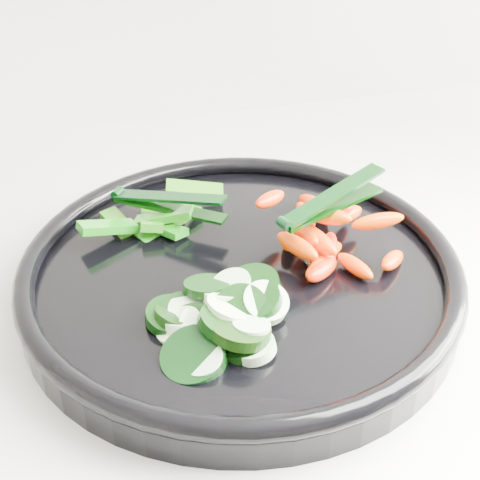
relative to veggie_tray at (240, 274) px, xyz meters
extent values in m
cube|color=silver|center=(-0.16, 0.08, -0.04)|extent=(2.02, 0.62, 0.03)
cylinder|color=black|center=(0.00, 0.00, -0.01)|extent=(0.38, 0.38, 0.02)
torus|color=black|center=(0.00, 0.00, 0.01)|extent=(0.39, 0.39, 0.02)
cylinder|color=black|center=(-0.06, -0.10, 0.01)|extent=(0.06, 0.07, 0.03)
cylinder|color=#D7F7C5|center=(-0.06, -0.10, 0.01)|extent=(0.04, 0.04, 0.02)
cylinder|color=black|center=(-0.06, -0.05, 0.01)|extent=(0.05, 0.06, 0.03)
cylinder|color=#CEEABB|center=(-0.06, -0.06, 0.01)|extent=(0.03, 0.03, 0.02)
cylinder|color=black|center=(-0.06, -0.05, 0.01)|extent=(0.05, 0.05, 0.02)
cylinder|color=beige|center=(-0.05, -0.07, 0.01)|extent=(0.04, 0.04, 0.02)
cylinder|color=black|center=(-0.02, -0.09, 0.01)|extent=(0.06, 0.06, 0.02)
cylinder|color=beige|center=(-0.02, -0.10, 0.01)|extent=(0.04, 0.04, 0.02)
cylinder|color=black|center=(-0.03, -0.03, 0.01)|extent=(0.05, 0.05, 0.02)
cylinder|color=#DBF1C0|center=(-0.03, -0.03, 0.01)|extent=(0.04, 0.04, 0.02)
cylinder|color=black|center=(-0.05, -0.05, 0.01)|extent=(0.07, 0.07, 0.02)
cylinder|color=#B3D2A8|center=(-0.07, -0.05, 0.01)|extent=(0.04, 0.04, 0.01)
cylinder|color=black|center=(-0.07, -0.05, 0.01)|extent=(0.06, 0.06, 0.02)
cylinder|color=#B4D3A9|center=(-0.05, -0.05, 0.01)|extent=(0.04, 0.04, 0.02)
cylinder|color=black|center=(-0.06, -0.07, 0.01)|extent=(0.05, 0.05, 0.03)
cylinder|color=beige|center=(-0.06, -0.06, 0.01)|extent=(0.04, 0.04, 0.02)
cylinder|color=black|center=(-0.01, -0.06, 0.02)|extent=(0.05, 0.05, 0.03)
cylinder|color=beige|center=(0.00, -0.05, 0.02)|extent=(0.04, 0.04, 0.02)
cylinder|color=black|center=(-0.04, -0.03, 0.02)|extent=(0.05, 0.05, 0.02)
cylinder|color=beige|center=(-0.03, -0.05, 0.02)|extent=(0.04, 0.04, 0.02)
cylinder|color=black|center=(-0.03, -0.08, 0.02)|extent=(0.05, 0.05, 0.03)
cylinder|color=beige|center=(-0.03, -0.07, 0.02)|extent=(0.04, 0.04, 0.03)
cylinder|color=black|center=(-0.02, -0.07, 0.02)|extent=(0.05, 0.05, 0.03)
cylinder|color=beige|center=(0.00, -0.07, 0.02)|extent=(0.05, 0.05, 0.03)
cylinder|color=black|center=(0.00, -0.04, 0.02)|extent=(0.06, 0.06, 0.02)
cylinder|color=#D7F3C2|center=(-0.02, -0.04, 0.02)|extent=(0.04, 0.04, 0.02)
cylinder|color=black|center=(-0.03, -0.09, 0.02)|extent=(0.06, 0.06, 0.02)
cylinder|color=beige|center=(-0.02, -0.09, 0.02)|extent=(0.04, 0.04, 0.01)
ellipsoid|color=#F10C00|center=(0.08, -0.01, 0.01)|extent=(0.04, 0.05, 0.03)
ellipsoid|color=#FA4500|center=(0.06, -0.02, 0.01)|extent=(0.04, 0.04, 0.02)
ellipsoid|color=#FF4900|center=(0.09, -0.03, 0.01)|extent=(0.03, 0.04, 0.02)
ellipsoid|color=red|center=(0.12, -0.03, 0.01)|extent=(0.04, 0.04, 0.02)
ellipsoid|color=red|center=(0.05, 0.02, 0.01)|extent=(0.04, 0.05, 0.02)
ellipsoid|color=red|center=(0.06, -0.03, 0.01)|extent=(0.05, 0.04, 0.02)
ellipsoid|color=#DC5700|center=(0.07, -0.01, 0.01)|extent=(0.05, 0.04, 0.02)
ellipsoid|color=#ED4A00|center=(0.09, 0.07, 0.01)|extent=(0.03, 0.05, 0.03)
ellipsoid|color=#DC4F00|center=(0.08, 0.06, 0.01)|extent=(0.02, 0.04, 0.02)
ellipsoid|color=#FA4200|center=(0.05, -0.01, 0.03)|extent=(0.03, 0.05, 0.02)
ellipsoid|color=#FD1600|center=(0.11, 0.04, 0.03)|extent=(0.04, 0.05, 0.03)
ellipsoid|color=#ED3200|center=(0.06, 0.00, 0.03)|extent=(0.02, 0.04, 0.02)
ellipsoid|color=#FF3A00|center=(0.06, 0.00, 0.03)|extent=(0.04, 0.06, 0.02)
ellipsoid|color=#FF4C00|center=(0.11, 0.02, 0.03)|extent=(0.05, 0.04, 0.02)
ellipsoid|color=#DA4600|center=(0.08, 0.01, 0.04)|extent=(0.04, 0.04, 0.02)
ellipsoid|color=#DB3D00|center=(0.04, 0.05, 0.04)|extent=(0.04, 0.03, 0.02)
ellipsoid|color=#FF1E00|center=(0.08, 0.01, 0.04)|extent=(0.05, 0.02, 0.02)
ellipsoid|color=#E33C00|center=(0.12, -0.01, 0.04)|extent=(0.05, 0.02, 0.02)
cube|color=#0A6A0B|center=(-0.05, 0.09, 0.01)|extent=(0.02, 0.05, 0.02)
cube|color=#216209|center=(-0.03, 0.09, 0.01)|extent=(0.05, 0.05, 0.02)
cube|color=#146809|center=(-0.03, 0.11, 0.01)|extent=(0.04, 0.05, 0.02)
cube|color=#0A6409|center=(-0.05, 0.07, 0.01)|extent=(0.04, 0.05, 0.01)
cube|color=#0A710D|center=(-0.05, 0.08, 0.01)|extent=(0.06, 0.04, 0.02)
cube|color=#22750B|center=(-0.09, 0.10, 0.01)|extent=(0.03, 0.05, 0.01)
cube|color=#1E700A|center=(-0.06, 0.09, 0.01)|extent=(0.03, 0.07, 0.03)
cube|color=#0B6B0A|center=(-0.05, 0.08, 0.02)|extent=(0.06, 0.04, 0.02)
cube|color=#0A710B|center=(-0.10, 0.08, 0.02)|extent=(0.06, 0.03, 0.02)
cube|color=#1D6209|center=(-0.01, 0.12, 0.02)|extent=(0.06, 0.03, 0.02)
cylinder|color=black|center=(0.03, -0.01, 0.05)|extent=(0.01, 0.01, 0.01)
cube|color=black|center=(0.08, 0.01, 0.05)|extent=(0.11, 0.06, 0.00)
cube|color=black|center=(0.08, 0.01, 0.06)|extent=(0.11, 0.06, 0.02)
cylinder|color=black|center=(-0.09, 0.12, 0.03)|extent=(0.01, 0.01, 0.01)
cube|color=black|center=(-0.04, 0.08, 0.02)|extent=(0.10, 0.08, 0.00)
cube|color=black|center=(-0.04, 0.08, 0.04)|extent=(0.10, 0.08, 0.02)
camera|label=1|loc=(-0.13, -0.44, 0.34)|focal=50.00mm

